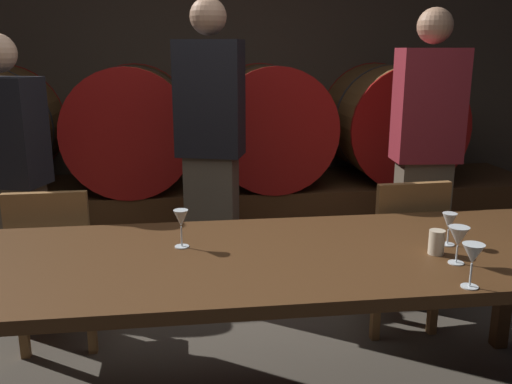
{
  "coord_description": "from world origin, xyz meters",
  "views": [
    {
      "loc": [
        -0.12,
        -2.08,
        1.55
      ],
      "look_at": [
        0.21,
        0.46,
        0.89
      ],
      "focal_mm": 38.78,
      "sensor_mm": 36.0,
      "label": 1
    }
  ],
  "objects": [
    {
      "name": "chair_right",
      "position": [
        1.05,
        0.67,
        0.49
      ],
      "size": [
        0.42,
        0.42,
        0.88
      ],
      "rotation": [
        0.0,
        0.0,
        3.2
      ],
      "color": "olive",
      "rests_on": "ground"
    },
    {
      "name": "chair_left",
      "position": [
        -0.8,
        0.72,
        0.49
      ],
      "size": [
        0.4,
        0.4,
        0.88
      ],
      "rotation": [
        0.0,
        0.0,
        3.15
      ],
      "color": "olive",
      "rests_on": "ground"
    },
    {
      "name": "dining_table",
      "position": [
        0.11,
        -0.0,
        0.69
      ],
      "size": [
        2.99,
        0.94,
        0.75
      ],
      "color": "#4C2D16",
      "rests_on": "ground"
    },
    {
      "name": "wine_barrel_center_right",
      "position": [
        0.53,
        2.17,
        0.98
      ],
      "size": [
        0.91,
        0.92,
        0.91
      ],
      "color": "brown",
      "rests_on": "barrel_shelf"
    },
    {
      "name": "wine_glass_center_right",
      "position": [
        0.9,
        -0.2,
        0.85
      ],
      "size": [
        0.08,
        0.08,
        0.15
      ],
      "color": "white",
      "rests_on": "dining_table"
    },
    {
      "name": "back_wall",
      "position": [
        0.0,
        2.72,
        1.25
      ],
      "size": [
        5.89,
        0.24,
        2.51
      ],
      "primitive_type": "cube",
      "color": "#473A2D",
      "rests_on": "ground"
    },
    {
      "name": "guest_right",
      "position": [
        1.31,
        1.03,
        0.92
      ],
      "size": [
        0.4,
        0.28,
        1.78
      ],
      "rotation": [
        0.0,
        0.0,
        3.04
      ],
      "color": "brown",
      "rests_on": "ground"
    },
    {
      "name": "wine_glass_left",
      "position": [
        -0.15,
        0.12,
        0.87
      ],
      "size": [
        0.06,
        0.06,
        0.16
      ],
      "color": "white",
      "rests_on": "dining_table"
    },
    {
      "name": "cup_right",
      "position": [
        0.87,
        -0.09,
        0.8
      ],
      "size": [
        0.06,
        0.06,
        0.1
      ],
      "primitive_type": "cylinder",
      "color": "beige",
      "rests_on": "dining_table"
    },
    {
      "name": "guest_left",
      "position": [
        -1.07,
        1.02,
        0.83
      ],
      "size": [
        0.44,
        0.35,
        1.63
      ],
      "rotation": [
        0.0,
        0.0,
        2.81
      ],
      "color": "brown",
      "rests_on": "ground"
    },
    {
      "name": "guest_center",
      "position": [
        0.04,
        1.2,
        0.95
      ],
      "size": [
        0.43,
        0.34,
        1.83
      ],
      "rotation": [
        0.0,
        0.0,
        2.84
      ],
      "color": "brown",
      "rests_on": "ground"
    },
    {
      "name": "wine_barrel_far_right",
      "position": [
        1.52,
        2.17,
        0.98
      ],
      "size": [
        0.91,
        0.92,
        0.91
      ],
      "color": "brown",
      "rests_on": "barrel_shelf"
    },
    {
      "name": "wine_glass_right",
      "position": [
        0.97,
        -0.0,
        0.85
      ],
      "size": [
        0.06,
        0.06,
        0.14
      ],
      "color": "white",
      "rests_on": "dining_table"
    },
    {
      "name": "wine_glass_center_left",
      "position": [
        0.84,
        -0.42,
        0.87
      ],
      "size": [
        0.08,
        0.08,
        0.16
      ],
      "color": "white",
      "rests_on": "dining_table"
    },
    {
      "name": "wine_barrel_center_left",
      "position": [
        -0.5,
        2.17,
        0.98
      ],
      "size": [
        0.91,
        0.92,
        0.91
      ],
      "color": "#513319",
      "rests_on": "barrel_shelf"
    },
    {
      "name": "barrel_shelf",
      "position": [
        0.0,
        2.17,
        0.27
      ],
      "size": [
        5.3,
        0.9,
        0.53
      ],
      "primitive_type": "cube",
      "color": "#4C2D16",
      "rests_on": "ground"
    }
  ]
}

